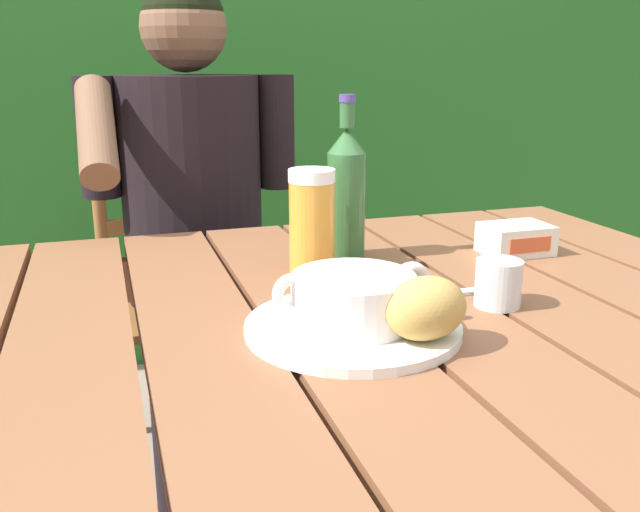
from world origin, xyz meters
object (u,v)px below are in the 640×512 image
(table_knife, at_px, (421,295))
(water_glass_small, at_px, (498,283))
(serving_plate, at_px, (353,327))
(bread_roll, at_px, (425,308))
(beer_bottle, at_px, (346,191))
(beer_glass, at_px, (312,221))
(soup_bowl, at_px, (353,298))
(chair_near_diner, at_px, (190,290))
(person_eating, at_px, (194,211))
(butter_tub, at_px, (516,239))

(table_knife, bearing_deg, water_glass_small, -34.63)
(serving_plate, relative_size, bread_roll, 2.29)
(beer_bottle, bearing_deg, serving_plate, -108.41)
(beer_glass, height_order, beer_bottle, beer_bottle)
(serving_plate, xyz_separation_m, soup_bowl, (0.00, -0.00, 0.04))
(chair_near_diner, xyz_separation_m, bread_roll, (0.14, -1.08, 0.31))
(serving_plate, relative_size, beer_bottle, 0.99)
(person_eating, distance_m, table_knife, 0.76)
(person_eating, height_order, bread_roll, person_eating)
(beer_glass, bearing_deg, bread_roll, -83.55)
(soup_bowl, bearing_deg, beer_bottle, 71.59)
(beer_glass, distance_m, table_knife, 0.21)
(table_knife, bearing_deg, soup_bowl, -147.79)
(bread_roll, distance_m, beer_bottle, 0.39)
(person_eating, relative_size, water_glass_small, 19.33)
(chair_near_diner, xyz_separation_m, serving_plate, (0.08, -1.01, 0.27))
(butter_tub, bearing_deg, beer_glass, 179.38)
(soup_bowl, relative_size, table_knife, 1.41)
(water_glass_small, relative_size, butter_tub, 0.57)
(chair_near_diner, xyz_separation_m, table_knife, (0.22, -0.92, 0.27))
(chair_near_diner, distance_m, soup_bowl, 1.06)
(soup_bowl, xyz_separation_m, butter_tub, (0.39, 0.25, -0.02))
(beer_glass, xyz_separation_m, butter_tub, (0.37, -0.00, -0.06))
(water_glass_small, height_order, butter_tub, water_glass_small)
(chair_near_diner, height_order, water_glass_small, chair_near_diner)
(person_eating, distance_m, serving_plate, 0.82)
(butter_tub, bearing_deg, bread_roll, -136.11)
(person_eating, bearing_deg, beer_glass, -78.98)
(bread_roll, xyz_separation_m, beer_glass, (-0.04, 0.32, 0.03))
(chair_near_diner, relative_size, table_knife, 6.69)
(soup_bowl, xyz_separation_m, table_knife, (0.13, 0.08, -0.04))
(serving_plate, xyz_separation_m, beer_bottle, (0.10, 0.31, 0.11))
(chair_near_diner, distance_m, butter_tub, 0.94)
(chair_near_diner, distance_m, table_knife, 0.99)
(serving_plate, xyz_separation_m, butter_tub, (0.39, 0.25, 0.02))
(beer_glass, xyz_separation_m, table_knife, (0.11, -0.17, -0.08))
(serving_plate, distance_m, table_knife, 0.16)
(beer_bottle, bearing_deg, soup_bowl, -108.41)
(water_glass_small, xyz_separation_m, table_knife, (-0.08, 0.06, -0.03))
(person_eating, relative_size, butter_tub, 11.05)
(chair_near_diner, relative_size, beer_bottle, 3.56)
(bread_roll, bearing_deg, chair_near_diner, 97.54)
(bread_roll, xyz_separation_m, beer_bottle, (0.04, 0.39, 0.06))
(soup_bowl, bearing_deg, table_knife, 32.21)
(beer_glass, relative_size, beer_bottle, 0.60)
(bread_roll, relative_size, butter_tub, 1.04)
(water_glass_small, distance_m, table_knife, 0.11)
(bread_roll, height_order, beer_glass, beer_glass)
(beer_glass, distance_m, water_glass_small, 0.30)
(serving_plate, bearing_deg, soup_bowl, -75.96)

